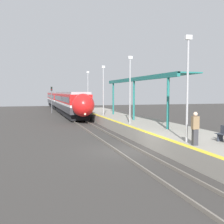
{
  "coord_description": "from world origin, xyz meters",
  "views": [
    {
      "loc": [
        -5.8,
        -16.52,
        3.72
      ],
      "look_at": [
        0.57,
        5.45,
        2.09
      ],
      "focal_mm": 45.0,
      "sensor_mm": 36.0,
      "label": 1
    }
  ],
  "objects_px": {
    "lamppost_mid": "(130,86)",
    "lamppost_far": "(103,87)",
    "lamppost_farthest": "(88,88)",
    "lamppost_near": "(188,82)",
    "train": "(62,100)",
    "person_waiting": "(195,128)",
    "railway_signal": "(52,97)"
  },
  "relations": [
    {
      "from": "train",
      "to": "lamppost_farthest",
      "type": "bearing_deg",
      "value": -79.65
    },
    {
      "from": "train",
      "to": "lamppost_farthest",
      "type": "height_order",
      "value": "lamppost_farthest"
    },
    {
      "from": "train",
      "to": "railway_signal",
      "type": "xyz_separation_m",
      "value": [
        -2.26,
        -4.33,
        0.68
      ]
    },
    {
      "from": "lamppost_mid",
      "to": "lamppost_far",
      "type": "bearing_deg",
      "value": 90.0
    },
    {
      "from": "lamppost_far",
      "to": "lamppost_farthest",
      "type": "relative_size",
      "value": 1.0
    },
    {
      "from": "lamppost_near",
      "to": "lamppost_far",
      "type": "height_order",
      "value": "same"
    },
    {
      "from": "railway_signal",
      "to": "lamppost_near",
      "type": "bearing_deg",
      "value": -82.69
    },
    {
      "from": "lamppost_near",
      "to": "lamppost_farthest",
      "type": "height_order",
      "value": "same"
    },
    {
      "from": "lamppost_mid",
      "to": "railway_signal",
      "type": "bearing_deg",
      "value": 99.73
    },
    {
      "from": "railway_signal",
      "to": "lamppost_near",
      "type": "height_order",
      "value": "lamppost_near"
    },
    {
      "from": "lamppost_near",
      "to": "lamppost_mid",
      "type": "distance_m",
      "value": 9.21
    },
    {
      "from": "lamppost_farthest",
      "to": "lamppost_near",
      "type": "bearing_deg",
      "value": -90.0
    },
    {
      "from": "person_waiting",
      "to": "lamppost_mid",
      "type": "bearing_deg",
      "value": 89.5
    },
    {
      "from": "lamppost_far",
      "to": "person_waiting",
      "type": "bearing_deg",
      "value": -90.26
    },
    {
      "from": "lamppost_near",
      "to": "lamppost_farthest",
      "type": "bearing_deg",
      "value": 90.0
    },
    {
      "from": "railway_signal",
      "to": "person_waiting",
      "type": "bearing_deg",
      "value": -83.01
    },
    {
      "from": "train",
      "to": "person_waiting",
      "type": "bearing_deg",
      "value": -86.81
    },
    {
      "from": "lamppost_far",
      "to": "lamppost_farthest",
      "type": "xyz_separation_m",
      "value": [
        0.0,
        9.21,
        0.0
      ]
    },
    {
      "from": "train",
      "to": "person_waiting",
      "type": "xyz_separation_m",
      "value": [
        2.33,
        -41.85,
        -0.27
      ]
    },
    {
      "from": "train",
      "to": "lamppost_farthest",
      "type": "relative_size",
      "value": 8.27
    },
    {
      "from": "lamppost_farthest",
      "to": "lamppost_far",
      "type": "bearing_deg",
      "value": -90.0
    },
    {
      "from": "person_waiting",
      "to": "lamppost_farthest",
      "type": "relative_size",
      "value": 0.3
    },
    {
      "from": "person_waiting",
      "to": "lamppost_near",
      "type": "relative_size",
      "value": 0.3
    },
    {
      "from": "train",
      "to": "lamppost_farthest",
      "type": "distance_m",
      "value": 13.65
    },
    {
      "from": "person_waiting",
      "to": "lamppost_far",
      "type": "xyz_separation_m",
      "value": [
        0.09,
        19.38,
        2.4
      ]
    },
    {
      "from": "person_waiting",
      "to": "lamppost_far",
      "type": "relative_size",
      "value": 0.3
    },
    {
      "from": "train",
      "to": "lamppost_far",
      "type": "xyz_separation_m",
      "value": [
        2.42,
        -22.47,
        2.13
      ]
    },
    {
      "from": "person_waiting",
      "to": "lamppost_farthest",
      "type": "bearing_deg",
      "value": 89.82
    },
    {
      "from": "lamppost_near",
      "to": "lamppost_far",
      "type": "distance_m",
      "value": 18.42
    },
    {
      "from": "lamppost_mid",
      "to": "lamppost_farthest",
      "type": "xyz_separation_m",
      "value": [
        0.0,
        18.42,
        0.0
      ]
    },
    {
      "from": "person_waiting",
      "to": "lamppost_farthest",
      "type": "xyz_separation_m",
      "value": [
        0.09,
        28.59,
        2.4
      ]
    },
    {
      "from": "lamppost_near",
      "to": "lamppost_far",
      "type": "xyz_separation_m",
      "value": [
        0.0,
        18.42,
        0.0
      ]
    }
  ]
}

